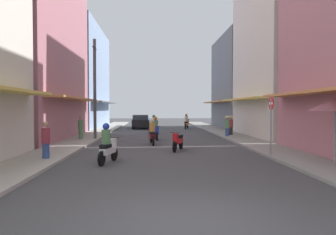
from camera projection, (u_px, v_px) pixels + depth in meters
ground_plane at (162, 139)px, 21.92m from camera, size 88.67×88.67×0.00m
sidewalk_left at (86, 138)px, 21.66m from camera, size 2.13×48.30×0.12m
sidewalk_right at (237, 137)px, 22.17m from camera, size 2.13×48.30×0.12m
building_left_mid at (25, 18)px, 21.18m from camera, size 7.05×11.84×16.63m
building_left_far at (74, 78)px, 34.20m from camera, size 7.05×12.94×10.93m
building_right_mid at (289, 22)px, 22.88m from camera, size 7.05×9.37×17.06m
building_right_far at (248, 83)px, 32.91m from camera, size 7.05×9.81×9.67m
motorbike_green at (154, 125)px, 26.71m from camera, size 0.62×1.79×1.58m
motorbike_maroon at (152, 133)px, 18.22m from camera, size 0.55×1.81×1.58m
motorbike_white at (108, 145)px, 12.01m from camera, size 0.67×1.77×1.58m
motorbike_red at (178, 141)px, 15.58m from camera, size 0.77×1.74×0.96m
motorbike_blue at (156, 129)px, 21.03m from camera, size 0.55×1.81×1.58m
motorbike_orange at (187, 122)px, 32.13m from camera, size 0.70×1.76×1.58m
parked_car at (140, 121)px, 32.91m from camera, size 2.00×4.20×1.45m
pedestrian_foreground at (231, 124)px, 23.57m from camera, size 0.44×0.44×1.62m
pedestrian_far at (81, 128)px, 20.60m from camera, size 0.34×0.34×1.60m
pedestrian_crossing at (227, 125)px, 22.33m from camera, size 0.44×0.44×1.63m
pedestrian_midway at (46, 142)px, 12.53m from camera, size 0.34×0.34×1.60m
vendor_umbrella at (335, 105)px, 11.09m from camera, size 1.87×1.87×2.49m
utility_pole at (95, 89)px, 20.71m from camera, size 0.20×1.20×6.74m
street_sign_no_entry at (271, 118)px, 13.37m from camera, size 0.07×0.60×2.65m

